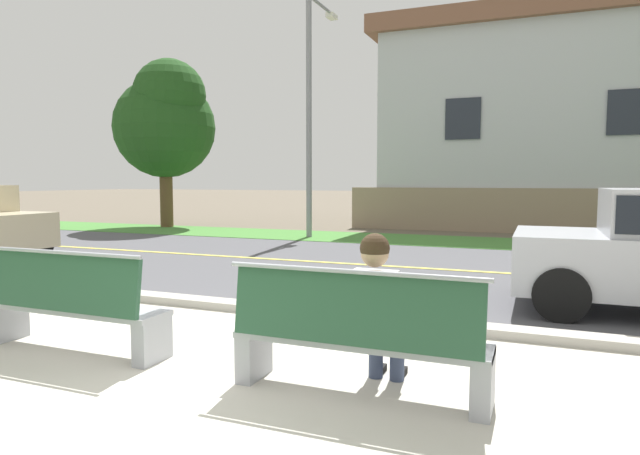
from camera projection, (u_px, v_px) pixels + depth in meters
ground_plane at (405, 256)px, 11.81m from camera, size 140.00×140.00×0.00m
sidewalk_pavement at (206, 367)px, 4.79m from camera, size 44.00×3.60×0.01m
curb_edge at (298, 312)px, 6.59m from camera, size 44.00×0.30×0.11m
street_asphalt at (387, 266)px, 10.43m from camera, size 52.00×8.00×0.01m
road_centre_line at (387, 266)px, 10.43m from camera, size 48.00×0.14×0.01m
far_verge_grass at (433, 240)px, 14.84m from camera, size 48.00×2.80×0.02m
bench_left at (69, 306)px, 5.15m from camera, size 1.96×0.48×1.01m
bench_right at (357, 338)px, 4.09m from camera, size 1.96×0.48×1.01m
seated_person_white at (378, 307)px, 4.19m from camera, size 0.52×0.68×1.25m
streetlamp at (312, 98)px, 15.61m from camera, size 0.24×2.10×6.98m
shade_tree_far_left at (166, 120)px, 18.76m from camera, size 3.46×3.46×5.71m
garden_wall at (557, 211)px, 16.53m from camera, size 13.00×0.36×1.40m
house_across_street at (541, 125)px, 19.44m from camera, size 11.10×6.91×7.13m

